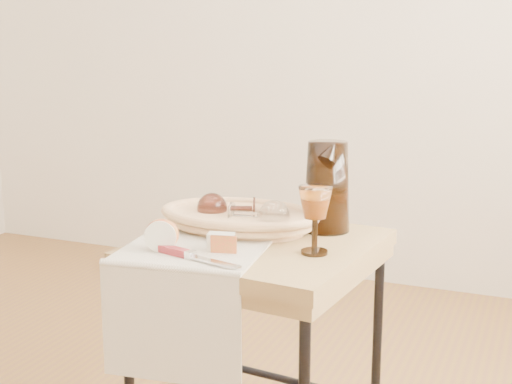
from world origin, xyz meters
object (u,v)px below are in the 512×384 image
at_px(bread_basket, 239,220).
at_px(apple_half, 162,234).
at_px(tea_towel, 193,250).
at_px(pitcher, 327,187).
at_px(wine_goblet, 315,220).
at_px(goblet_lying_a, 230,208).
at_px(goblet_lying_b, 256,215).
at_px(table_knife, 194,255).
at_px(side_table, 259,367).

bearing_deg(bread_basket, apple_half, -111.32).
bearing_deg(bread_basket, tea_towel, -98.33).
relative_size(tea_towel, pitcher, 1.19).
height_order(tea_towel, wine_goblet, wine_goblet).
distance_m(goblet_lying_a, apple_half, 0.25).
height_order(pitcher, apple_half, pitcher).
bearing_deg(goblet_lying_b, pitcher, 25.79).
distance_m(goblet_lying_b, table_knife, 0.25).
height_order(side_table, wine_goblet, wine_goblet).
relative_size(pitcher, apple_half, 3.44).
xyz_separation_m(wine_goblet, table_knife, (-0.22, -0.16, -0.06)).
xyz_separation_m(goblet_lying_b, table_knife, (-0.04, -0.25, -0.03)).
distance_m(side_table, pitcher, 0.47).
bearing_deg(goblet_lying_b, bread_basket, 148.21).
height_order(bread_basket, goblet_lying_b, goblet_lying_b).
bearing_deg(side_table, apple_half, -134.37).
distance_m(tea_towel, goblet_lying_a, 0.22).
xyz_separation_m(pitcher, apple_half, (-0.28, -0.31, -0.07)).
bearing_deg(bread_basket, side_table, -40.57).
height_order(side_table, pitcher, pitcher).
bearing_deg(goblet_lying_b, tea_towel, -123.27).
relative_size(side_table, table_knife, 2.90).
distance_m(goblet_lying_a, wine_goblet, 0.29).
bearing_deg(wine_goblet, bread_basket, 153.73).
bearing_deg(table_knife, wine_goblet, 50.62).
bearing_deg(apple_half, bread_basket, 50.92).
height_order(side_table, table_knife, table_knife).
distance_m(tea_towel, wine_goblet, 0.28).
xyz_separation_m(side_table, goblet_lying_b, (-0.03, 0.04, 0.37)).
distance_m(tea_towel, apple_half, 0.08).
bearing_deg(table_knife, tea_towel, 133.33).
bearing_deg(goblet_lying_a, table_knife, 77.95).
bearing_deg(goblet_lying_a, tea_towel, 70.91).
relative_size(goblet_lying_b, wine_goblet, 0.80).
bearing_deg(wine_goblet, goblet_lying_b, 152.46).
height_order(goblet_lying_a, pitcher, pitcher).
xyz_separation_m(side_table, apple_half, (-0.16, -0.17, 0.36)).
bearing_deg(bread_basket, goblet_lying_a, 151.83).
relative_size(side_table, goblet_lying_a, 5.21).
xyz_separation_m(bread_basket, apple_half, (-0.08, -0.23, 0.02)).
bearing_deg(tea_towel, wine_goblet, 11.40).
distance_m(side_table, table_knife, 0.40).
height_order(goblet_lying_a, goblet_lying_b, same).
bearing_deg(pitcher, apple_half, -107.36).
distance_m(bread_basket, apple_half, 0.25).
distance_m(bread_basket, pitcher, 0.23).
distance_m(goblet_lying_b, pitcher, 0.19).
bearing_deg(apple_half, pitcher, 28.88).
height_order(tea_towel, goblet_lying_b, goblet_lying_b).
bearing_deg(bread_basket, table_knife, -88.48).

